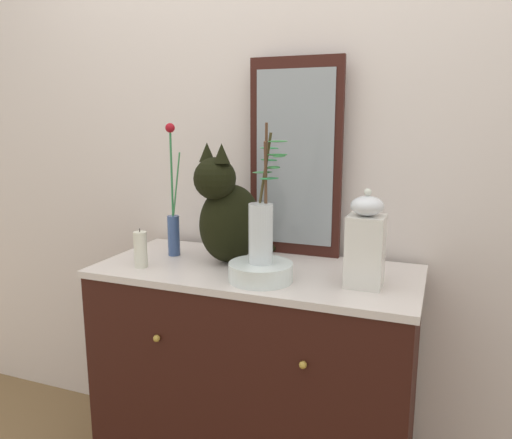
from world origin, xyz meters
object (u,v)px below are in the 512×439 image
object	(u,v)px
vase_slim_green	(173,220)
bowl_porcelain	(261,272)
vase_glass_clear	(262,225)
cat_sitting	(228,214)
sideboard	(256,382)
mirror_leaning	(295,159)
jar_lidded_porcelain	(366,243)
candle_pillar	(141,249)

from	to	relation	value
vase_slim_green	bowl_porcelain	world-z (taller)	vase_slim_green
bowl_porcelain	vase_glass_clear	world-z (taller)	vase_glass_clear
cat_sitting	vase_slim_green	size ratio (longest dim) A/B	0.87
sideboard	vase_glass_clear	bearing A→B (deg)	-60.87
vase_glass_clear	sideboard	bearing A→B (deg)	119.13
mirror_leaning	jar_lidded_porcelain	xyz separation A→B (m)	(0.33, -0.30, -0.24)
sideboard	jar_lidded_porcelain	world-z (taller)	jar_lidded_porcelain
mirror_leaning	vase_slim_green	xyz separation A→B (m)	(-0.44, -0.19, -0.24)
bowl_porcelain	candle_pillar	distance (m)	0.46
cat_sitting	candle_pillar	world-z (taller)	cat_sitting
vase_slim_green	vase_glass_clear	size ratio (longest dim) A/B	1.12
bowl_porcelain	candle_pillar	xyz separation A→B (m)	(-0.46, -0.01, 0.04)
cat_sitting	jar_lidded_porcelain	size ratio (longest dim) A/B	1.41
bowl_porcelain	vase_glass_clear	size ratio (longest dim) A/B	0.47
vase_glass_clear	jar_lidded_porcelain	distance (m)	0.34
sideboard	candle_pillar	xyz separation A→B (m)	(-0.40, -0.14, 0.52)
mirror_leaning	jar_lidded_porcelain	world-z (taller)	mirror_leaning
cat_sitting	jar_lidded_porcelain	xyz separation A→B (m)	(0.52, -0.09, -0.04)
sideboard	cat_sitting	bearing A→B (deg)	165.17
mirror_leaning	bowl_porcelain	world-z (taller)	mirror_leaning
cat_sitting	vase_glass_clear	distance (m)	0.25
jar_lidded_porcelain	candle_pillar	size ratio (longest dim) A/B	2.21
vase_slim_green	bowl_porcelain	size ratio (longest dim) A/B	2.39
mirror_leaning	candle_pillar	bearing A→B (deg)	-140.92
mirror_leaning	cat_sitting	world-z (taller)	mirror_leaning
vase_slim_green	vase_glass_clear	distance (m)	0.47
bowl_porcelain	vase_glass_clear	bearing A→B (deg)	47.12
sideboard	vase_glass_clear	xyz separation A→B (m)	(0.07, -0.12, 0.64)
jar_lidded_porcelain	sideboard	bearing A→B (deg)	172.22
bowl_porcelain	jar_lidded_porcelain	xyz separation A→B (m)	(0.33, 0.07, 0.11)
vase_glass_clear	bowl_porcelain	bearing A→B (deg)	-132.88
mirror_leaning	vase_glass_clear	bearing A→B (deg)	-90.26
sideboard	bowl_porcelain	size ratio (longest dim) A/B	5.38
vase_slim_green	candle_pillar	size ratio (longest dim) A/B	3.59
sideboard	vase_glass_clear	distance (m)	0.66
cat_sitting	jar_lidded_porcelain	bearing A→B (deg)	-9.51
sideboard	jar_lidded_porcelain	bearing A→B (deg)	-7.78
vase_glass_clear	jar_lidded_porcelain	xyz separation A→B (m)	(0.33, 0.07, -0.05)
bowl_porcelain	jar_lidded_porcelain	bearing A→B (deg)	12.12
vase_slim_green	bowl_porcelain	distance (m)	0.48
candle_pillar	vase_slim_green	bearing A→B (deg)	80.71
vase_slim_green	vase_glass_clear	world-z (taller)	vase_glass_clear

